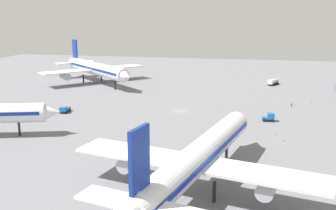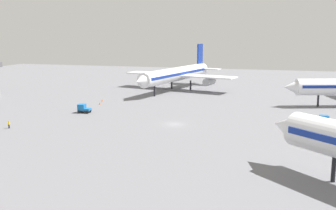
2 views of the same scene
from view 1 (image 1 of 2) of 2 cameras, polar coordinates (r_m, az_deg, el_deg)
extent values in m
plane|color=slate|center=(119.92, 1.66, -0.85)|extent=(288.00, 288.00, 0.00)
cylinder|color=white|center=(168.83, -10.46, 5.22)|extent=(35.89, 39.04, 5.26)
cone|color=white|center=(146.44, -6.15, 4.17)|extent=(7.23, 7.25, 4.99)
cone|color=white|center=(191.90, -13.77, 6.24)|extent=(7.52, 7.70, 4.21)
cube|color=navy|center=(168.78, -10.47, 5.36)|extent=(34.68, 37.69, 0.95)
cube|color=white|center=(171.05, -10.80, 5.13)|extent=(38.87, 36.06, 0.47)
cylinder|color=#A5A8AD|center=(176.98, -7.04, 4.93)|extent=(6.31, 6.55, 2.89)
cylinder|color=#A5A8AD|center=(166.41, -14.74, 4.07)|extent=(6.31, 6.55, 2.89)
cube|color=white|center=(188.29, -13.31, 6.06)|extent=(16.37, 15.33, 0.38)
cube|color=navy|center=(187.64, -13.41, 7.97)|extent=(3.49, 3.79, 8.41)
cylinder|color=black|center=(154.74, -7.72, 2.93)|extent=(0.63, 0.63, 3.68)
cylinder|color=black|center=(174.69, -9.70, 4.03)|extent=(0.63, 0.63, 3.68)
cylinder|color=black|center=(171.22, -12.22, 3.74)|extent=(0.63, 0.63, 3.68)
cone|color=white|center=(99.36, -16.68, -1.02)|extent=(5.68, 5.83, 4.47)
cylinder|color=black|center=(102.23, -20.85, -3.27)|extent=(0.56, 0.56, 3.30)
cylinder|color=white|center=(66.14, 4.61, -7.38)|extent=(44.73, 15.02, 4.93)
cone|color=white|center=(87.82, 10.19, -2.33)|extent=(5.87, 5.68, 4.68)
cube|color=navy|center=(66.01, 4.61, -7.07)|extent=(43.01, 14.71, 0.89)
cube|color=white|center=(64.36, 3.88, -8.43)|extent=(16.69, 43.06, 0.44)
cylinder|color=#A5A8AD|center=(69.91, -5.35, -8.17)|extent=(6.29, 3.97, 2.71)
cylinder|color=#A5A8AD|center=(62.05, 14.34, -11.41)|extent=(6.29, 3.97, 2.71)
cube|color=white|center=(49.20, -4.08, -14.32)|extent=(7.79, 17.49, 0.35)
cube|color=navy|center=(46.76, -4.20, -7.88)|extent=(4.31, 1.50, 7.88)
cylinder|color=black|center=(81.55, 8.52, -6.57)|extent=(0.59, 0.59, 3.45)
cylinder|color=black|center=(66.11, 0.15, -11.27)|extent=(0.59, 0.59, 3.45)
cylinder|color=black|center=(63.46, 6.75, -12.46)|extent=(0.59, 0.59, 3.45)
cube|color=black|center=(111.84, 14.38, -2.02)|extent=(2.14, 3.34, 0.30)
cube|color=#1966B2|center=(111.69, 14.76, -1.56)|extent=(2.04, 1.94, 1.60)
cube|color=#3F596B|center=(111.71, 15.18, -1.41)|extent=(1.60, 0.20, 0.90)
cube|color=#1966B2|center=(111.63, 13.93, -1.81)|extent=(2.00, 1.54, 0.50)
cylinder|color=black|center=(112.93, 14.88, -1.98)|extent=(0.36, 0.82, 0.80)
cylinder|color=black|center=(111.11, 15.00, -2.23)|extent=(0.36, 0.82, 0.80)
cylinder|color=black|center=(112.66, 13.75, -1.95)|extent=(0.36, 0.82, 0.80)
cylinder|color=black|center=(110.84, 13.85, -2.20)|extent=(0.36, 0.82, 0.80)
cube|color=black|center=(168.94, 15.09, 3.01)|extent=(6.37, 4.91, 0.30)
cube|color=white|center=(166.84, 14.73, 3.24)|extent=(2.53, 2.56, 1.60)
cube|color=#3F596B|center=(166.09, 14.60, 3.32)|extent=(0.90, 1.40, 0.90)
cylinder|color=#B7B7BC|center=(169.55, 15.25, 3.40)|extent=(4.78, 3.88, 1.80)
cylinder|color=black|center=(166.61, 15.00, 2.83)|extent=(0.84, 0.67, 0.80)
cylinder|color=black|center=(167.52, 14.43, 2.92)|extent=(0.84, 0.67, 0.80)
cylinder|color=black|center=(170.45, 15.72, 3.01)|extent=(0.84, 0.67, 0.80)
cylinder|color=black|center=(171.33, 15.16, 3.09)|extent=(0.84, 0.67, 0.80)
cube|color=black|center=(122.08, -14.75, -0.77)|extent=(4.54, 2.24, 0.30)
cube|color=#1966B2|center=(120.74, -15.00, -0.57)|extent=(1.95, 2.04, 1.20)
cube|color=#3F596B|center=(119.96, -15.16, -0.55)|extent=(0.21, 1.60, 0.67)
cube|color=#1966B2|center=(122.79, -14.60, -0.47)|extent=(2.74, 2.10, 0.60)
cylinder|color=black|center=(120.38, -14.60, -1.03)|extent=(0.82, 0.36, 0.80)
cylinder|color=black|center=(121.11, -15.43, -1.00)|extent=(0.82, 0.36, 0.80)
cylinder|color=black|center=(123.15, -14.07, -0.68)|extent=(0.82, 0.36, 0.80)
cylinder|color=black|center=(123.86, -14.89, -0.65)|extent=(0.82, 0.36, 0.80)
cylinder|color=#1E2338|center=(131.96, 17.56, 0.02)|extent=(0.36, 0.36, 0.85)
cylinder|color=yellow|center=(131.81, 17.58, 0.33)|extent=(0.43, 0.43, 0.60)
sphere|color=tan|center=(131.72, 17.59, 0.50)|extent=(0.22, 0.22, 0.22)
cylinder|color=yellow|center=(131.57, 17.57, 0.31)|extent=(0.10, 0.10, 0.54)
cylinder|color=yellow|center=(132.04, 17.58, 0.35)|extent=(0.10, 0.10, 0.54)
cone|color=#EA590C|center=(100.22, 15.37, -3.99)|extent=(0.44, 0.44, 0.60)
cone|color=#EA590C|center=(95.42, 16.53, -4.94)|extent=(0.44, 0.44, 0.60)
cone|color=#EA590C|center=(138.79, 20.02, 0.41)|extent=(0.44, 0.44, 0.60)
camera|label=2|loc=(206.66, -0.21, 10.96)|focal=42.93mm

